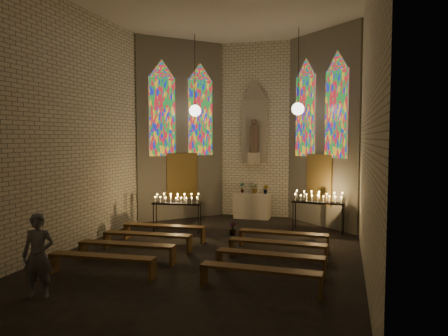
{
  "coord_description": "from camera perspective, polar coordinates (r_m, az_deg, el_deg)",
  "views": [
    {
      "loc": [
        3.51,
        -11.36,
        3.2
      ],
      "look_at": [
        -0.02,
        1.38,
        2.28
      ],
      "focal_mm": 35.0,
      "sensor_mm": 36.0,
      "label": 1
    }
  ],
  "objects": [
    {
      "name": "floor",
      "position": [
        12.32,
        -1.64,
        -11.06
      ],
      "size": [
        12.0,
        12.0,
        0.0
      ],
      "primitive_type": "plane",
      "color": "black",
      "rests_on": "ground"
    },
    {
      "name": "room",
      "position": [
        15.15,
        2.12,
        5.94
      ],
      "size": [
        8.22,
        12.43,
        7.0
      ],
      "color": "beige",
      "rests_on": "ground"
    },
    {
      "name": "altar",
      "position": [
        17.39,
        3.68,
        -4.94
      ],
      "size": [
        1.4,
        0.6,
        1.0
      ],
      "primitive_type": "cube",
      "color": "beige",
      "rests_on": "ground"
    },
    {
      "name": "flower_vase_left",
      "position": [
        17.46,
        2.37,
        -2.55
      ],
      "size": [
        0.26,
        0.22,
        0.42
      ],
      "primitive_type": "imported",
      "rotation": [
        0.0,
        0.0,
        -0.41
      ],
      "color": "#4C723F",
      "rests_on": "altar"
    },
    {
      "name": "flower_vase_center",
      "position": [
        17.36,
        4.07,
        -2.64
      ],
      "size": [
        0.39,
        0.35,
        0.39
      ],
      "primitive_type": "imported",
      "rotation": [
        0.0,
        0.0,
        -0.14
      ],
      "color": "#4C723F",
      "rests_on": "altar"
    },
    {
      "name": "flower_vase_right",
      "position": [
        17.17,
        5.46,
        -2.79
      ],
      "size": [
        0.23,
        0.21,
        0.35
      ],
      "primitive_type": "imported",
      "rotation": [
        0.0,
        0.0,
        -0.32
      ],
      "color": "#4C723F",
      "rests_on": "altar"
    },
    {
      "name": "aisle_flower_pot",
      "position": [
        14.45,
        1.14,
        -7.94
      ],
      "size": [
        0.28,
        0.28,
        0.43
      ],
      "primitive_type": "imported",
      "rotation": [
        0.0,
        0.0,
        -0.17
      ],
      "color": "#4C723F",
      "rests_on": "ground"
    },
    {
      "name": "votive_stand_left",
      "position": [
        14.94,
        -6.18,
        -4.29
      ],
      "size": [
        1.7,
        0.56,
        1.23
      ],
      "rotation": [
        0.0,
        0.0,
        0.1
      ],
      "color": "black",
      "rests_on": "ground"
    },
    {
      "name": "votive_stand_right",
      "position": [
        15.1,
        12.22,
        -4.06
      ],
      "size": [
        1.8,
        0.65,
        1.29
      ],
      "rotation": [
        0.0,
        0.0,
        -0.14
      ],
      "color": "black",
      "rests_on": "ground"
    },
    {
      "name": "pew_left_0",
      "position": [
        13.78,
        -7.83,
        -7.76
      ],
      "size": [
        2.58,
        0.48,
        0.49
      ],
      "rotation": [
        0.0,
        0.0,
        0.05
      ],
      "color": "#523617",
      "rests_on": "ground"
    },
    {
      "name": "pew_right_0",
      "position": [
        12.8,
        7.79,
        -8.67
      ],
      "size": [
        2.58,
        0.48,
        0.49
      ],
      "rotation": [
        0.0,
        0.0,
        -0.05
      ],
      "color": "#523617",
      "rests_on": "ground"
    },
    {
      "name": "pew_left_1",
      "position": [
        12.71,
        -10.0,
        -8.79
      ],
      "size": [
        2.58,
        0.48,
        0.49
      ],
      "rotation": [
        0.0,
        0.0,
        0.05
      ],
      "color": "#523617",
      "rests_on": "ground"
    },
    {
      "name": "pew_right_1",
      "position": [
        11.64,
        6.98,
        -9.95
      ],
      "size": [
        2.58,
        0.48,
        0.49
      ],
      "rotation": [
        0.0,
        0.0,
        -0.05
      ],
      "color": "#523617",
      "rests_on": "ground"
    },
    {
      "name": "pew_left_2",
      "position": [
        11.67,
        -12.57,
        -9.98
      ],
      "size": [
        2.58,
        0.48,
        0.49
      ],
      "rotation": [
        0.0,
        0.0,
        0.05
      ],
      "color": "#523617",
      "rests_on": "ground"
    },
    {
      "name": "pew_right_2",
      "position": [
        10.5,
        5.98,
        -11.49
      ],
      "size": [
        2.58,
        0.48,
        0.49
      ],
      "rotation": [
        0.0,
        0.0,
        -0.05
      ],
      "color": "#523617",
      "rests_on": "ground"
    },
    {
      "name": "pew_left_3",
      "position": [
        10.66,
        -15.67,
        -11.37
      ],
      "size": [
        2.58,
        0.48,
        0.49
      ],
      "rotation": [
        0.0,
        0.0,
        0.05
      ],
      "color": "#523617",
      "rests_on": "ground"
    },
    {
      "name": "pew_right_3",
      "position": [
        9.36,
        4.73,
        -13.42
      ],
      "size": [
        2.58,
        0.48,
        0.49
      ],
      "rotation": [
        0.0,
        0.0,
        -0.05
      ],
      "color": "#523617",
      "rests_on": "ground"
    },
    {
      "name": "visitor",
      "position": [
        9.62,
        -23.1,
        -10.48
      ],
      "size": [
        0.71,
        0.57,
        1.7
      ],
      "primitive_type": "imported",
      "rotation": [
        0.0,
        0.0,
        0.29
      ],
      "color": "#50505B",
      "rests_on": "ground"
    }
  ]
}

